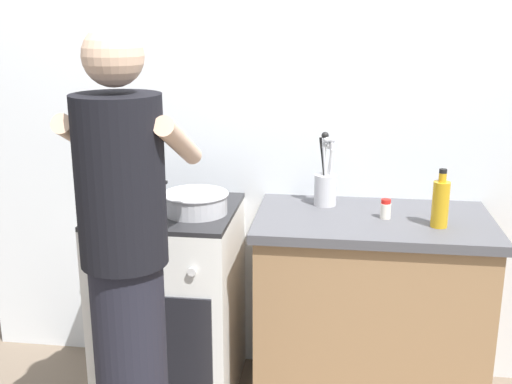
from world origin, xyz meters
name	(u,v)px	position (x,y,z in m)	size (l,w,h in m)	color
back_wall	(298,120)	(0.20, 0.50, 1.25)	(3.20, 0.10, 2.50)	silver
countertop	(369,313)	(0.55, 0.15, 0.45)	(1.00, 0.60, 0.90)	#99724C
stove_range	(171,302)	(-0.35, 0.15, 0.45)	(0.60, 0.62, 0.90)	white
pot	(137,193)	(-0.49, 0.16, 0.96)	(0.28, 0.21, 0.12)	#38383D
mixing_bowl	(196,202)	(-0.21, 0.10, 0.95)	(0.29, 0.29, 0.09)	#B7B7BC
utensil_crock	(326,184)	(0.34, 0.30, 1.00)	(0.10, 0.10, 0.34)	silver
spice_bottle	(386,209)	(0.60, 0.14, 0.94)	(0.04, 0.04, 0.08)	silver
oil_bottle	(440,203)	(0.80, 0.06, 1.00)	(0.07, 0.07, 0.24)	gold
person	(126,272)	(-0.33, -0.47, 0.86)	(0.41, 0.50, 1.70)	black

